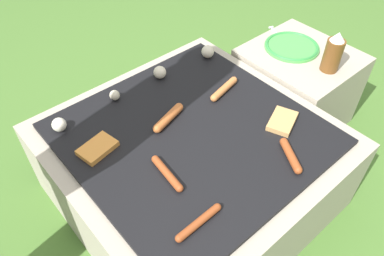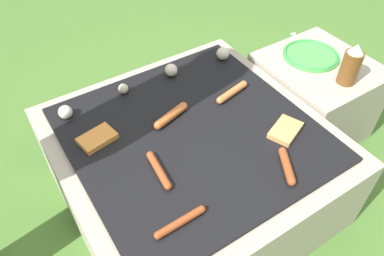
{
  "view_description": "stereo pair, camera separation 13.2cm",
  "coord_description": "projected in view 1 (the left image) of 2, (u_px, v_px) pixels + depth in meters",
  "views": [
    {
      "loc": [
        -0.61,
        -0.71,
        1.34
      ],
      "look_at": [
        0.0,
        0.0,
        0.4
      ],
      "focal_mm": 35.0,
      "sensor_mm": 36.0,
      "label": 1
    },
    {
      "loc": [
        -0.51,
        -0.79,
        1.34
      ],
      "look_at": [
        0.0,
        0.0,
        0.4
      ],
      "focal_mm": 35.0,
      "sensor_mm": 36.0,
      "label": 2
    }
  ],
  "objects": [
    {
      "name": "side_ledge",
      "position": [
        295.0,
        87.0,
        1.82
      ],
      "size": [
        0.44,
        0.47,
        0.38
      ],
      "color": "#A89E8C",
      "rests_on": "ground_plane"
    },
    {
      "name": "plate_colorful",
      "position": [
        292.0,
        46.0,
        1.71
      ],
      "size": [
        0.25,
        0.25,
        0.02
      ],
      "color": "#4CB24C",
      "rests_on": "side_ledge"
    },
    {
      "name": "condiment_bottle",
      "position": [
        333.0,
        53.0,
        1.54
      ],
      "size": [
        0.07,
        0.07,
        0.18
      ],
      "color": "brown",
      "rests_on": "side_ledge"
    },
    {
      "name": "bread_slice_center",
      "position": [
        282.0,
        121.0,
        1.36
      ],
      "size": [
        0.15,
        0.13,
        0.02
      ],
      "color": "tan",
      "rests_on": "grill"
    },
    {
      "name": "sausage_mid_right",
      "position": [
        199.0,
        222.0,
        1.06
      ],
      "size": [
        0.17,
        0.03,
        0.02
      ],
      "color": "#93421E",
      "rests_on": "grill"
    },
    {
      "name": "ground_plane",
      "position": [
        192.0,
        194.0,
        1.61
      ],
      "size": [
        14.0,
        14.0,
        0.0
      ],
      "primitive_type": "plane",
      "color": "#47702D"
    },
    {
      "name": "bread_slice_right",
      "position": [
        98.0,
        148.0,
        1.27
      ],
      "size": [
        0.14,
        0.11,
        0.02
      ],
      "color": "#D18438",
      "rests_on": "grill"
    },
    {
      "name": "sausage_front_left",
      "position": [
        224.0,
        89.0,
        1.49
      ],
      "size": [
        0.17,
        0.06,
        0.03
      ],
      "color": "#C6753D",
      "rests_on": "grill"
    },
    {
      "name": "sausage_front_center",
      "position": [
        167.0,
        173.0,
        1.19
      ],
      "size": [
        0.04,
        0.17,
        0.03
      ],
      "color": "#93421E",
      "rests_on": "grill"
    },
    {
      "name": "sausage_front_right",
      "position": [
        168.0,
        118.0,
        1.37
      ],
      "size": [
        0.16,
        0.07,
        0.03
      ],
      "color": "#B7602D",
      "rests_on": "grill"
    },
    {
      "name": "fork_utensil",
      "position": [
        278.0,
        35.0,
        1.8
      ],
      "size": [
        0.08,
        0.17,
        0.01
      ],
      "color": "silver",
      "rests_on": "side_ledge"
    },
    {
      "name": "sausage_back_right",
      "position": [
        291.0,
        155.0,
        1.24
      ],
      "size": [
        0.09,
        0.14,
        0.03
      ],
      "color": "#93421E",
      "rests_on": "grill"
    },
    {
      "name": "grill",
      "position": [
        192.0,
        166.0,
        1.47
      ],
      "size": [
        0.94,
        0.94,
        0.38
      ],
      "color": "#A89E8C",
      "rests_on": "ground_plane"
    },
    {
      "name": "mushroom_row",
      "position": [
        149.0,
        79.0,
        1.51
      ],
      "size": [
        0.76,
        0.07,
        0.06
      ],
      "color": "silver",
      "rests_on": "grill"
    }
  ]
}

